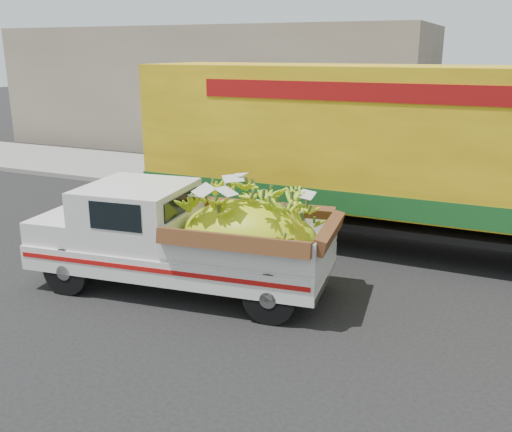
% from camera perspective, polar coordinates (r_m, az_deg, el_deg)
% --- Properties ---
extents(ground, '(100.00, 100.00, 0.00)m').
position_cam_1_polar(ground, '(10.07, -2.06, -7.76)').
color(ground, black).
rests_on(ground, ground).
extents(curb, '(60.00, 0.25, 0.15)m').
position_cam_1_polar(curb, '(15.38, 8.09, 0.96)').
color(curb, gray).
rests_on(curb, ground).
extents(sidewalk, '(60.00, 4.00, 0.14)m').
position_cam_1_polar(sidewalk, '(17.35, 10.10, 2.60)').
color(sidewalk, gray).
rests_on(sidewalk, ground).
extents(building_left, '(18.00, 6.00, 5.00)m').
position_cam_1_polar(building_left, '(25.41, -4.10, 12.64)').
color(building_left, gray).
rests_on(building_left, ground).
extents(pickup_truck, '(5.41, 2.52, 1.83)m').
position_cam_1_polar(pickup_truck, '(9.87, -5.47, -2.20)').
color(pickup_truck, black).
rests_on(pickup_truck, ground).
extents(semi_trailer, '(12.00, 2.53, 3.80)m').
position_cam_1_polar(semi_trailer, '(12.09, 16.14, 6.23)').
color(semi_trailer, black).
rests_on(semi_trailer, ground).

